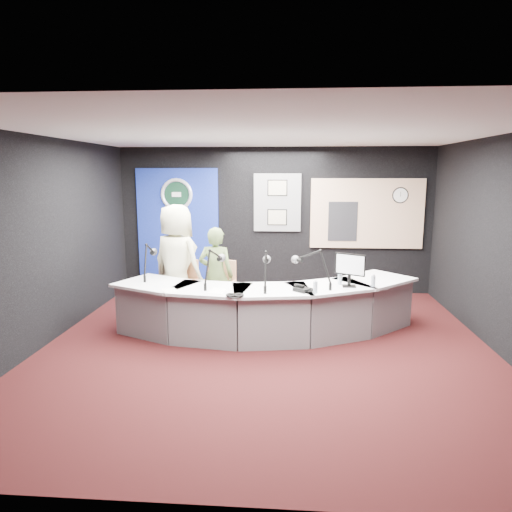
# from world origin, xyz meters

# --- Properties ---
(ground) EXTENTS (6.00, 6.00, 0.00)m
(ground) POSITION_xyz_m (0.00, 0.00, 0.00)
(ground) COLOR black
(ground) RESTS_ON ground
(ceiling) EXTENTS (6.00, 6.00, 0.02)m
(ceiling) POSITION_xyz_m (0.00, 0.00, 2.80)
(ceiling) COLOR silver
(ceiling) RESTS_ON ground
(wall_back) EXTENTS (6.00, 0.02, 2.80)m
(wall_back) POSITION_xyz_m (0.00, 3.00, 1.40)
(wall_back) COLOR black
(wall_back) RESTS_ON ground
(wall_front) EXTENTS (6.00, 0.02, 2.80)m
(wall_front) POSITION_xyz_m (0.00, -3.00, 1.40)
(wall_front) COLOR black
(wall_front) RESTS_ON ground
(wall_left) EXTENTS (0.02, 6.00, 2.80)m
(wall_left) POSITION_xyz_m (-3.00, 0.00, 1.40)
(wall_left) COLOR black
(wall_left) RESTS_ON ground
(wall_right) EXTENTS (0.02, 6.00, 2.80)m
(wall_right) POSITION_xyz_m (3.00, 0.00, 1.40)
(wall_right) COLOR black
(wall_right) RESTS_ON ground
(broadcast_desk) EXTENTS (4.50, 1.90, 0.75)m
(broadcast_desk) POSITION_xyz_m (-0.05, 0.55, 0.38)
(broadcast_desk) COLOR silver
(broadcast_desk) RESTS_ON ground
(backdrop_panel) EXTENTS (1.60, 0.05, 2.30)m
(backdrop_panel) POSITION_xyz_m (-1.90, 2.97, 1.25)
(backdrop_panel) COLOR navy
(backdrop_panel) RESTS_ON wall_back
(agency_seal) EXTENTS (0.63, 0.07, 0.63)m
(agency_seal) POSITION_xyz_m (-1.90, 2.93, 1.90)
(agency_seal) COLOR silver
(agency_seal) RESTS_ON backdrop_panel
(seal_center) EXTENTS (0.48, 0.01, 0.48)m
(seal_center) POSITION_xyz_m (-1.90, 2.94, 1.90)
(seal_center) COLOR black
(seal_center) RESTS_ON backdrop_panel
(pinboard) EXTENTS (0.90, 0.04, 1.10)m
(pinboard) POSITION_xyz_m (0.05, 2.97, 1.75)
(pinboard) COLOR slate
(pinboard) RESTS_ON wall_back
(framed_photo_upper) EXTENTS (0.34, 0.02, 0.27)m
(framed_photo_upper) POSITION_xyz_m (0.05, 2.94, 2.03)
(framed_photo_upper) COLOR gray
(framed_photo_upper) RESTS_ON pinboard
(framed_photo_lower) EXTENTS (0.34, 0.02, 0.27)m
(framed_photo_lower) POSITION_xyz_m (0.05, 2.94, 1.47)
(framed_photo_lower) COLOR gray
(framed_photo_lower) RESTS_ON pinboard
(booth_window_frame) EXTENTS (2.12, 0.06, 1.32)m
(booth_window_frame) POSITION_xyz_m (1.75, 2.97, 1.55)
(booth_window_frame) COLOR tan
(booth_window_frame) RESTS_ON wall_back
(booth_glow) EXTENTS (2.00, 0.02, 1.20)m
(booth_glow) POSITION_xyz_m (1.75, 2.96, 1.55)
(booth_glow) COLOR beige
(booth_glow) RESTS_ON booth_window_frame
(equipment_rack) EXTENTS (0.55, 0.02, 0.75)m
(equipment_rack) POSITION_xyz_m (1.30, 2.94, 1.40)
(equipment_rack) COLOR black
(equipment_rack) RESTS_ON booth_window_frame
(wall_clock) EXTENTS (0.28, 0.01, 0.28)m
(wall_clock) POSITION_xyz_m (2.35, 2.94, 1.90)
(wall_clock) COLOR white
(wall_clock) RESTS_ON booth_window_frame
(armchair_left) EXTENTS (0.71, 0.71, 0.92)m
(armchair_left) POSITION_xyz_m (-1.47, 1.10, 0.46)
(armchair_left) COLOR tan
(armchair_left) RESTS_ON ground
(armchair_right) EXTENTS (0.72, 0.72, 1.03)m
(armchair_right) POSITION_xyz_m (-0.84, 1.00, 0.51)
(armchair_right) COLOR tan
(armchair_right) RESTS_ON ground
(draped_jacket) EXTENTS (0.48, 0.34, 0.70)m
(draped_jacket) POSITION_xyz_m (-1.62, 1.31, 0.62)
(draped_jacket) COLOR slate
(draped_jacket) RESTS_ON armchair_left
(person_man) EXTENTS (1.07, 0.93, 1.84)m
(person_man) POSITION_xyz_m (-1.47, 1.10, 0.92)
(person_man) COLOR beige
(person_man) RESTS_ON ground
(person_woman) EXTENTS (0.60, 0.44, 1.50)m
(person_woman) POSITION_xyz_m (-0.84, 1.00, 0.75)
(person_woman) COLOR #4D6233
(person_woman) RESTS_ON ground
(computer_monitor) EXTENTS (0.41, 0.25, 0.31)m
(computer_monitor) POSITION_xyz_m (1.13, 0.42, 1.07)
(computer_monitor) COLOR black
(computer_monitor) RESTS_ON broadcast_desk
(desk_phone) EXTENTS (0.26, 0.26, 0.05)m
(desk_phone) POSITION_xyz_m (0.47, 0.13, 0.78)
(desk_phone) COLOR black
(desk_phone) RESTS_ON broadcast_desk
(headphones_near) EXTENTS (0.24, 0.24, 0.04)m
(headphones_near) POSITION_xyz_m (0.51, 0.16, 0.77)
(headphones_near) COLOR black
(headphones_near) RESTS_ON broadcast_desk
(headphones_far) EXTENTS (0.22, 0.22, 0.04)m
(headphones_far) POSITION_xyz_m (-0.40, -0.20, 0.77)
(headphones_far) COLOR black
(headphones_far) RESTS_ON broadcast_desk
(paper_stack) EXTENTS (0.29, 0.32, 0.00)m
(paper_stack) POSITION_xyz_m (-1.31, 0.04, 0.75)
(paper_stack) COLOR white
(paper_stack) RESTS_ON broadcast_desk
(notepad) EXTENTS (0.23, 0.31, 0.00)m
(notepad) POSITION_xyz_m (-0.67, 0.05, 0.75)
(notepad) COLOR white
(notepad) RESTS_ON broadcast_desk
(boom_mic_a) EXTENTS (0.16, 0.74, 0.60)m
(boom_mic_a) POSITION_xyz_m (-1.82, 0.79, 1.05)
(boom_mic_a) COLOR black
(boom_mic_a) RESTS_ON broadcast_desk
(boom_mic_b) EXTENTS (0.26, 0.72, 0.60)m
(boom_mic_b) POSITION_xyz_m (-0.76, 0.37, 1.05)
(boom_mic_b) COLOR black
(boom_mic_b) RESTS_ON broadcast_desk
(boom_mic_c) EXTENTS (0.16, 0.74, 0.60)m
(boom_mic_c) POSITION_xyz_m (-0.02, 0.29, 1.05)
(boom_mic_c) COLOR black
(boom_mic_c) RESTS_ON broadcast_desk
(boom_mic_d) EXTENTS (0.59, 0.52, 0.60)m
(boom_mic_d) POSITION_xyz_m (0.61, 0.42, 1.05)
(boom_mic_d) COLOR black
(boom_mic_d) RESTS_ON broadcast_desk
(water_bottles) EXTENTS (0.88, 0.59, 0.18)m
(water_bottles) POSITION_xyz_m (1.05, 0.30, 0.84)
(water_bottles) COLOR silver
(water_bottles) RESTS_ON broadcast_desk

